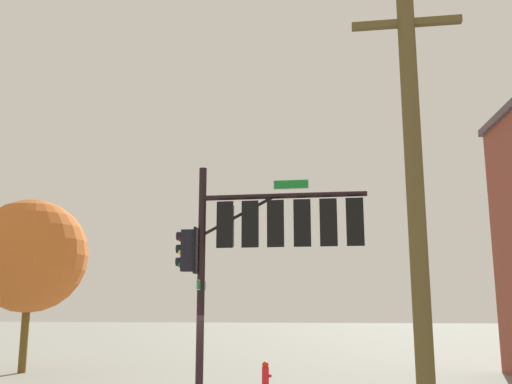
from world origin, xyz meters
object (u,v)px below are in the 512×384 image
Objects in this scene: utility_pole at (417,217)px; tree_near at (30,256)px; signal_pole_assembly at (263,237)px; fire_hydrant at (265,374)px.

utility_pole is 1.14× the size of tree_near.
utility_pole is 19.11m from tree_near.
utility_pole is at bearing -45.98° from tree_near.
tree_near is at bearing 134.02° from utility_pole.
signal_pole_assembly is 13.24m from tree_near.
tree_near reaches higher than fire_hydrant.
utility_pole is 11.95m from fire_hydrant.
fire_hydrant is 11.35m from tree_near.
signal_pole_assembly is at bearing -86.43° from fire_hydrant.
utility_pole reaches higher than tree_near.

